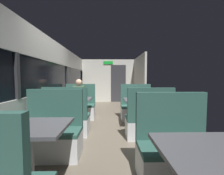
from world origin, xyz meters
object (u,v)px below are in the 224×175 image
(bench_near_window_facing_entry, at_px, (52,136))
(dining_table_rear_aisle, at_px, (141,103))
(bench_mid_window_facing_entry, at_px, (80,108))
(coffee_cup_primary, at_px, (73,96))
(dining_table_front_aisle, at_px, (217,161))
(seated_passenger, at_px, (79,102))
(dining_table_near_window, at_px, (28,134))
(bench_front_aisle_facing_entry, at_px, (175,154))
(bench_rear_aisle_facing_end, at_px, (148,123))
(dining_table_mid_window, at_px, (75,102))
(bench_rear_aisle_facing_entry, at_px, (136,109))
(bench_mid_window_facing_end, at_px, (68,121))

(bench_near_window_facing_entry, distance_m, dining_table_rear_aisle, 2.28)
(bench_mid_window_facing_entry, distance_m, coffee_cup_primary, 0.79)
(dining_table_front_aisle, relative_size, seated_passenger, 0.71)
(dining_table_front_aisle, bearing_deg, dining_table_near_window, 161.47)
(coffee_cup_primary, bearing_deg, bench_front_aisle_facing_entry, -50.60)
(dining_table_front_aisle, distance_m, bench_rear_aisle_facing_end, 2.01)
(seated_passenger, bearing_deg, coffee_cup_primary, -94.66)
(coffee_cup_primary, bearing_deg, dining_table_front_aisle, -57.96)
(bench_mid_window_facing_entry, height_order, dining_table_front_aisle, bench_mid_window_facing_entry)
(dining_table_mid_window, relative_size, bench_rear_aisle_facing_end, 0.82)
(dining_table_near_window, relative_size, bench_rear_aisle_facing_entry, 0.82)
(bench_front_aisle_facing_entry, distance_m, bench_rear_aisle_facing_end, 1.29)
(bench_mid_window_facing_end, bearing_deg, dining_table_front_aisle, -50.68)
(bench_near_window_facing_entry, xyz_separation_m, bench_mid_window_facing_end, (0.00, 0.89, 0.00))
(dining_table_near_window, relative_size, dining_table_front_aisle, 1.00)
(dining_table_rear_aisle, height_order, seated_passenger, seated_passenger)
(bench_mid_window_facing_entry, xyz_separation_m, bench_rear_aisle_facing_end, (1.79, -1.60, 0.00))
(dining_table_front_aisle, xyz_separation_m, bench_rear_aisle_facing_entry, (0.00, 3.38, -0.31))
(bench_mid_window_facing_entry, bearing_deg, coffee_cup_primary, -94.14)
(dining_table_rear_aisle, bearing_deg, dining_table_mid_window, 173.62)
(dining_table_mid_window, relative_size, bench_mid_window_facing_entry, 0.82)
(bench_mid_window_facing_end, distance_m, bench_front_aisle_facing_entry, 2.33)
(dining_table_front_aisle, bearing_deg, bench_rear_aisle_facing_entry, 90.00)
(dining_table_mid_window, relative_size, dining_table_front_aisle, 1.00)
(dining_table_front_aisle, bearing_deg, bench_near_window_facing_entry, 144.02)
(dining_table_near_window, bearing_deg, dining_table_mid_window, 90.00)
(bench_near_window_facing_entry, distance_m, bench_mid_window_facing_entry, 2.28)
(bench_near_window_facing_entry, xyz_separation_m, dining_table_front_aisle, (1.79, -1.30, 0.31))
(dining_table_near_window, bearing_deg, dining_table_rear_aisle, 49.35)
(bench_mid_window_facing_entry, xyz_separation_m, dining_table_front_aisle, (1.79, -3.58, 0.31))
(bench_mid_window_facing_entry, distance_m, bench_rear_aisle_facing_end, 2.40)
(dining_table_near_window, height_order, bench_rear_aisle_facing_end, bench_rear_aisle_facing_end)
(bench_front_aisle_facing_entry, distance_m, dining_table_rear_aisle, 2.01)
(dining_table_near_window, distance_m, bench_rear_aisle_facing_end, 2.28)
(bench_front_aisle_facing_entry, height_order, bench_rear_aisle_facing_end, same)
(bench_rear_aisle_facing_end, height_order, seated_passenger, seated_passenger)
(bench_near_window_facing_entry, xyz_separation_m, coffee_cup_primary, (-0.05, 1.64, 0.46))
(dining_table_front_aisle, height_order, bench_rear_aisle_facing_entry, bench_rear_aisle_facing_entry)
(bench_mid_window_facing_end, height_order, bench_front_aisle_facing_entry, same)
(bench_rear_aisle_facing_entry, xyz_separation_m, coffee_cup_primary, (-1.84, -0.45, 0.46))
(bench_mid_window_facing_entry, distance_m, dining_table_rear_aisle, 2.03)
(bench_mid_window_facing_entry, bearing_deg, dining_table_mid_window, -90.00)
(dining_table_mid_window, distance_m, dining_table_front_aisle, 3.39)
(dining_table_mid_window, relative_size, coffee_cup_primary, 10.00)
(bench_mid_window_facing_entry, relative_size, dining_table_front_aisle, 1.22)
(bench_rear_aisle_facing_entry, bearing_deg, bench_near_window_facing_entry, -130.65)
(dining_table_rear_aisle, distance_m, seated_passenger, 1.97)
(bench_rear_aisle_facing_entry, bearing_deg, dining_table_mid_window, -164.41)
(seated_passenger, bearing_deg, bench_rear_aisle_facing_end, -40.46)
(bench_mid_window_facing_entry, bearing_deg, bench_rear_aisle_facing_entry, -6.38)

